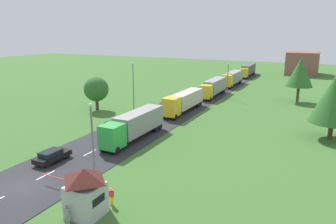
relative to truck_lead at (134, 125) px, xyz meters
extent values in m
plane|color=#3D6B2D|center=(-2.27, -16.30, -2.16)|extent=(280.00, 280.00, 0.00)
cube|color=#2B2B30|center=(-2.27, 8.20, -2.13)|extent=(10.00, 140.00, 0.06)
cube|color=white|center=(-2.27, -13.77, -2.10)|extent=(0.16, 2.40, 0.01)
cube|color=white|center=(-2.27, -6.73, -2.10)|extent=(0.16, 2.40, 0.01)
cube|color=white|center=(-2.27, -0.17, -2.10)|extent=(0.16, 2.40, 0.01)
cube|color=white|center=(-2.27, 6.53, -2.10)|extent=(0.16, 2.40, 0.01)
cube|color=white|center=(-2.27, 14.06, -2.10)|extent=(0.16, 2.40, 0.01)
cube|color=white|center=(-2.27, 21.41, -2.10)|extent=(0.16, 2.40, 0.01)
cube|color=white|center=(-2.27, 27.79, -2.10)|extent=(0.16, 2.40, 0.01)
cube|color=white|center=(-2.27, 34.13, -2.10)|extent=(0.16, 2.40, 0.01)
cube|color=white|center=(-2.27, 41.87, -2.10)|extent=(0.16, 2.40, 0.01)
cube|color=white|center=(-2.27, 48.99, -2.10)|extent=(0.16, 2.40, 0.01)
cube|color=white|center=(-2.27, 56.28, -2.10)|extent=(0.16, 2.40, 0.01)
cube|color=white|center=(-2.27, 62.38, -2.10)|extent=(0.16, 2.40, 0.01)
cube|color=green|center=(-0.04, -5.07, -0.14)|extent=(2.46, 2.76, 2.93)
cube|color=black|center=(-0.05, -6.38, 0.39)|extent=(2.10, 0.11, 1.29)
cube|color=gray|center=(0.01, 1.40, 0.13)|extent=(2.57, 9.52, 2.86)
cube|color=black|center=(0.01, 1.40, -1.50)|extent=(0.96, 9.04, 0.24)
cylinder|color=black|center=(1.01, -5.76, -1.60)|extent=(0.36, 1.00, 1.00)
cylinder|color=black|center=(-1.09, -5.75, -1.60)|extent=(0.36, 1.00, 1.00)
cylinder|color=black|center=(1.08, 4.25, -1.60)|extent=(0.36, 1.00, 1.00)
cylinder|color=black|center=(-1.02, 4.26, -1.60)|extent=(0.36, 1.00, 1.00)
cylinder|color=black|center=(1.09, 5.39, -1.60)|extent=(0.36, 1.00, 1.00)
cylinder|color=black|center=(-1.01, 5.40, -1.60)|extent=(0.36, 1.00, 1.00)
cube|color=yellow|center=(-0.11, 11.97, -0.05)|extent=(2.47, 2.81, 3.09)
cube|color=black|center=(-0.13, 10.64, 0.50)|extent=(2.10, 0.12, 1.36)
cube|color=beige|center=(-0.05, 18.70, 0.04)|extent=(2.60, 9.98, 2.68)
cube|color=black|center=(-0.05, 18.70, -1.50)|extent=(0.99, 9.47, 0.24)
cylinder|color=black|center=(0.93, 11.27, -1.60)|extent=(0.36, 1.00, 1.00)
cylinder|color=black|center=(-1.17, 11.29, -1.60)|extent=(0.36, 1.00, 1.00)
cylinder|color=black|center=(1.03, 21.67, -1.60)|extent=(0.36, 1.00, 1.00)
cylinder|color=black|center=(-1.07, 21.69, -1.60)|extent=(0.36, 1.00, 1.00)
cylinder|color=black|center=(1.04, 22.87, -1.60)|extent=(0.36, 1.00, 1.00)
cylinder|color=black|center=(-1.06, 22.89, -1.60)|extent=(0.36, 1.00, 1.00)
cube|color=yellow|center=(0.34, 28.14, -0.18)|extent=(2.47, 2.25, 2.83)
cube|color=black|center=(0.36, 27.10, 0.33)|extent=(2.10, 0.13, 1.25)
cube|color=gray|center=(0.24, 34.63, 0.16)|extent=(2.66, 10.11, 2.93)
cube|color=black|center=(0.24, 34.63, -1.50)|extent=(1.05, 9.58, 0.24)
cylinder|color=black|center=(1.40, 27.61, -1.60)|extent=(0.37, 1.01, 1.00)
cylinder|color=black|center=(-0.70, 27.57, -1.60)|extent=(0.37, 1.01, 1.00)
cylinder|color=black|center=(1.25, 37.67, -1.60)|extent=(0.37, 1.01, 1.00)
cylinder|color=black|center=(-0.85, 37.64, -1.60)|extent=(0.37, 1.01, 1.00)
cylinder|color=black|center=(1.23, 38.88, -1.60)|extent=(0.37, 1.01, 1.00)
cylinder|color=black|center=(-0.87, 38.85, -1.60)|extent=(0.37, 1.01, 1.00)
cube|color=yellow|center=(0.32, 44.64, -0.11)|extent=(2.46, 2.30, 2.99)
cube|color=black|center=(0.33, 43.56, 0.43)|extent=(2.10, 0.12, 1.32)
cube|color=gray|center=(0.26, 51.18, 0.11)|extent=(2.60, 10.12, 2.82)
cube|color=black|center=(0.26, 51.18, -1.50)|extent=(0.99, 9.60, 0.24)
cylinder|color=black|center=(1.37, 44.08, -1.60)|extent=(0.36, 1.00, 1.00)
cylinder|color=black|center=(-0.72, 44.06, -1.60)|extent=(0.36, 1.00, 1.00)
cylinder|color=black|center=(1.28, 54.22, -1.60)|extent=(0.36, 1.00, 1.00)
cylinder|color=black|center=(-0.82, 54.20, -1.60)|extent=(0.36, 1.00, 1.00)
cylinder|color=black|center=(1.27, 55.43, -1.60)|extent=(0.36, 1.00, 1.00)
cylinder|color=black|center=(-0.83, 55.41, -1.60)|extent=(0.36, 1.00, 1.00)
cube|color=yellow|center=(0.09, 63.66, -0.24)|extent=(2.49, 2.27, 2.72)
cube|color=black|center=(0.11, 62.61, 0.25)|extent=(2.10, 0.15, 1.20)
cube|color=#4C5156|center=(-0.07, 71.08, 0.14)|extent=(2.76, 12.00, 2.89)
cube|color=black|center=(-0.07, 71.08, -1.50)|extent=(1.15, 11.37, 0.24)
cylinder|color=black|center=(1.15, 63.13, -1.60)|extent=(0.37, 1.01, 1.00)
cylinder|color=black|center=(-0.95, 63.08, -1.60)|extent=(0.37, 1.01, 1.00)
cylinder|color=black|center=(0.90, 74.69, -1.60)|extent=(0.37, 1.01, 1.00)
cylinder|color=black|center=(-1.20, 74.65, -1.60)|extent=(0.37, 1.01, 1.00)
cylinder|color=black|center=(0.87, 76.12, -1.60)|extent=(0.37, 1.01, 1.00)
cylinder|color=black|center=(-1.23, 76.08, -1.60)|extent=(0.37, 1.01, 1.00)
cube|color=black|center=(-4.28, -10.78, -1.50)|extent=(1.89, 4.38, 0.57)
cube|color=black|center=(-4.28, -11.00, -0.95)|extent=(1.56, 2.46, 0.53)
cylinder|color=black|center=(-5.06, -9.29, -1.78)|extent=(0.23, 0.64, 0.64)
cylinder|color=black|center=(-3.45, -9.32, -1.78)|extent=(0.23, 0.64, 0.64)
cylinder|color=black|center=(-5.11, -12.25, -1.78)|extent=(0.23, 0.64, 0.64)
cylinder|color=black|center=(-3.50, -12.28, -1.78)|extent=(0.23, 0.64, 0.64)
cube|color=#19472D|center=(-4.92, 1.91, -1.48)|extent=(1.89, 4.04, 0.60)
cube|color=black|center=(-4.93, 1.72, -0.90)|extent=(1.53, 2.28, 0.57)
cylinder|color=black|center=(-5.61, 3.30, -1.78)|extent=(0.25, 0.65, 0.64)
cylinder|color=black|center=(-4.11, 3.22, -1.78)|extent=(0.25, 0.65, 0.64)
cylinder|color=black|center=(-5.73, 0.60, -1.78)|extent=(0.25, 0.65, 0.64)
cylinder|color=black|center=(-4.24, 0.53, -1.78)|extent=(0.25, 0.65, 0.64)
cube|color=black|center=(-4.42, 13.15, -1.51)|extent=(1.89, 4.61, 0.55)
cube|color=black|center=(-4.43, 13.38, -0.93)|extent=(1.55, 2.59, 0.60)
cylinder|color=black|center=(-3.60, 11.61, -1.78)|extent=(0.24, 0.65, 0.64)
cylinder|color=black|center=(-5.17, 11.58, -1.78)|extent=(0.24, 0.65, 0.64)
cylinder|color=black|center=(-3.67, 14.72, -1.78)|extent=(0.24, 0.65, 0.64)
cylinder|color=black|center=(-5.25, 14.68, -1.78)|extent=(0.24, 0.65, 0.64)
cube|color=#8C939E|center=(-4.71, 20.43, -1.46)|extent=(1.93, 4.39, 0.65)
cube|color=black|center=(-4.70, 20.65, -0.88)|extent=(1.58, 2.47, 0.50)
cylinder|color=black|center=(-3.98, 18.94, -1.78)|extent=(0.24, 0.65, 0.64)
cylinder|color=black|center=(-5.55, 18.99, -1.78)|extent=(0.24, 0.65, 0.64)
cylinder|color=black|center=(-3.87, 21.88, -1.78)|extent=(0.24, 0.65, 0.64)
cylinder|color=black|center=(-5.45, 21.93, -1.78)|extent=(0.24, 0.65, 0.64)
cube|color=white|center=(-4.58, 28.76, -1.47)|extent=(2.00, 4.27, 0.62)
cube|color=black|center=(-4.58, 28.55, -0.88)|extent=(1.63, 2.41, 0.57)
cylinder|color=black|center=(-5.35, 30.22, -1.78)|extent=(0.24, 0.65, 0.64)
cylinder|color=black|center=(-3.70, 30.16, -1.78)|extent=(0.24, 0.65, 0.64)
cylinder|color=black|center=(-5.45, 27.36, -1.78)|extent=(0.24, 0.65, 0.64)
cylinder|color=black|center=(-3.80, 27.30, -1.78)|extent=(0.24, 0.65, 0.64)
cube|color=#B2B2B7|center=(6.36, -17.59, -0.81)|extent=(2.65, 2.57, 2.71)
pyramid|color=#4C1E19|center=(6.36, -17.59, 1.41)|extent=(3.05, 2.95, 1.04)
cube|color=black|center=(7.66, -17.59, -0.49)|extent=(0.06, 1.54, 0.70)
cube|color=orange|center=(3.33, -15.09, -1.64)|extent=(0.28, 0.28, 1.05)
cylinder|color=red|center=(1.08, -15.09, -1.16)|extent=(4.50, 0.10, 0.10)
cylinder|color=yellow|center=(7.20, -15.43, -1.77)|extent=(0.16, 0.16, 0.78)
cylinder|color=yellow|center=(7.40, -15.43, -1.77)|extent=(0.16, 0.16, 0.78)
cube|color=red|center=(7.30, -15.43, -1.08)|extent=(0.38, 0.22, 0.59)
sphere|color=beige|center=(7.30, -15.43, -0.64)|extent=(0.21, 0.21, 0.21)
cylinder|color=gray|center=(5.79, -19.26, -1.77)|extent=(0.16, 0.16, 0.79)
cylinder|color=gray|center=(5.99, -19.26, -1.77)|extent=(0.16, 0.16, 0.79)
cube|color=gray|center=(5.89, -19.26, -1.07)|extent=(0.38, 0.22, 0.59)
sphere|color=#8C664C|center=(5.89, -19.26, -0.63)|extent=(0.21, 0.21, 0.21)
cylinder|color=orange|center=(4.61, -17.01, -1.72)|extent=(0.16, 0.16, 0.87)
cylinder|color=orange|center=(4.81, -17.01, -1.72)|extent=(0.16, 0.16, 0.87)
cube|color=gray|center=(4.71, -17.01, -0.96)|extent=(0.38, 0.22, 0.66)
sphere|color=tan|center=(4.71, -17.01, -0.47)|extent=(0.24, 0.24, 0.24)
cylinder|color=slate|center=(4.10, -13.63, 1.87)|extent=(0.18, 0.18, 8.06)
sphere|color=silver|center=(4.10, -13.63, 6.02)|extent=(0.36, 0.36, 0.36)
cylinder|color=slate|center=(-8.68, 13.65, 2.22)|extent=(0.18, 0.18, 8.76)
sphere|color=silver|center=(-8.68, 13.65, 6.72)|extent=(0.36, 0.36, 0.36)
cylinder|color=slate|center=(3.74, 32.39, 1.60)|extent=(0.18, 0.18, 7.52)
sphere|color=silver|center=(3.74, 32.39, 5.47)|extent=(0.36, 0.36, 0.36)
cylinder|color=#513823|center=(-15.39, 11.33, -1.02)|extent=(0.60, 0.60, 2.29)
sphere|color=#2D6628|center=(-15.39, 11.33, 1.85)|extent=(4.60, 4.60, 4.60)
cylinder|color=#513823|center=(24.20, 12.14, -0.96)|extent=(0.61, 0.61, 2.41)
cone|color=#2D6628|center=(24.20, 12.14, 3.70)|extent=(6.27, 6.27, 6.89)
cylinder|color=#513823|center=(18.09, 35.22, -0.48)|extent=(0.55, 0.55, 3.37)
cone|color=#2D6628|center=(18.09, 35.22, 4.16)|extent=(5.37, 5.37, 5.90)
cube|color=brown|center=(15.57, 83.46, 1.65)|extent=(10.03, 13.37, 7.62)
camera|label=1|loc=(22.52, -35.41, 12.45)|focal=34.06mm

